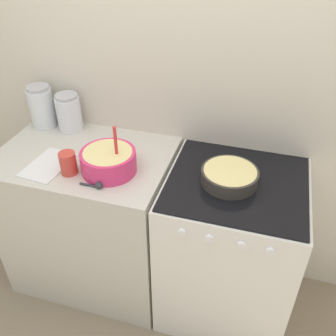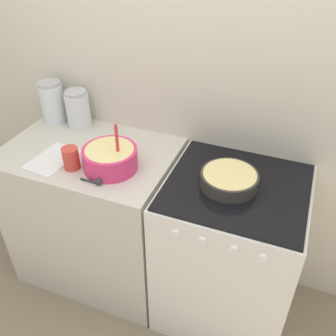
{
  "view_description": "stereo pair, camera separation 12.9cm",
  "coord_description": "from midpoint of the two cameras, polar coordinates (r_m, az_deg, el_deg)",
  "views": [
    {
      "loc": [
        0.44,
        -1.14,
        2.05
      ],
      "look_at": [
        0.03,
        0.27,
        0.99
      ],
      "focal_mm": 40.0,
      "sensor_mm": 36.0,
      "label": 1
    },
    {
      "loc": [
        0.56,
        -1.1,
        2.05
      ],
      "look_at": [
        0.03,
        0.27,
        0.99
      ],
      "focal_mm": 40.0,
      "sensor_mm": 36.0,
      "label": 2
    }
  ],
  "objects": [
    {
      "name": "ground_plane",
      "position": [
        2.39,
        -4.32,
        -23.41
      ],
      "size": [
        12.0,
        12.0,
        0.0
      ],
      "primitive_type": "plane",
      "color": "gray"
    },
    {
      "name": "wall_back",
      "position": [
        2.04,
        0.71,
        11.29
      ],
      "size": [
        4.86,
        0.05,
        2.4
      ],
      "color": "beige",
      "rests_on": "ground_plane"
    },
    {
      "name": "countertop_cabinet",
      "position": [
        2.35,
        -12.92,
        -7.6
      ],
      "size": [
        0.93,
        0.64,
        0.94
      ],
      "color": "beige",
      "rests_on": "ground_plane"
    },
    {
      "name": "stove",
      "position": [
        2.14,
        7.46,
        -12.07
      ],
      "size": [
        0.69,
        0.66,
        0.94
      ],
      "color": "white",
      "rests_on": "ground_plane"
    },
    {
      "name": "mixing_bowl",
      "position": [
        1.87,
        -11.01,
        1.13
      ],
      "size": [
        0.28,
        0.28,
        0.26
      ],
      "color": "#E0336B",
      "rests_on": "countertop_cabinet"
    },
    {
      "name": "baking_pan",
      "position": [
        1.79,
        7.36,
        -1.26
      ],
      "size": [
        0.27,
        0.27,
        0.07
      ],
      "color": "#38332D",
      "rests_on": "stove"
    },
    {
      "name": "storage_jar_left",
      "position": [
        2.36,
        -20.12,
        8.39
      ],
      "size": [
        0.14,
        0.14,
        0.25
      ],
      "color": "silver",
      "rests_on": "countertop_cabinet"
    },
    {
      "name": "storage_jar_middle",
      "position": [
        2.27,
        -16.4,
        7.73
      ],
      "size": [
        0.14,
        0.14,
        0.22
      ],
      "color": "silver",
      "rests_on": "countertop_cabinet"
    },
    {
      "name": "tin_can",
      "position": [
        1.91,
        -16.85,
        0.66
      ],
      "size": [
        0.08,
        0.08,
        0.12
      ],
      "color": "#CC3F33",
      "rests_on": "countertop_cabinet"
    },
    {
      "name": "recipe_page",
      "position": [
        2.03,
        -19.51,
        0.4
      ],
      "size": [
        0.21,
        0.29,
        0.01
      ],
      "color": "white",
      "rests_on": "countertop_cabinet"
    },
    {
      "name": "measuring_spoon",
      "position": [
        1.8,
        -12.82,
        -2.63
      ],
      "size": [
        0.12,
        0.04,
        0.04
      ],
      "color": "#333338",
      "rests_on": "countertop_cabinet"
    }
  ]
}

